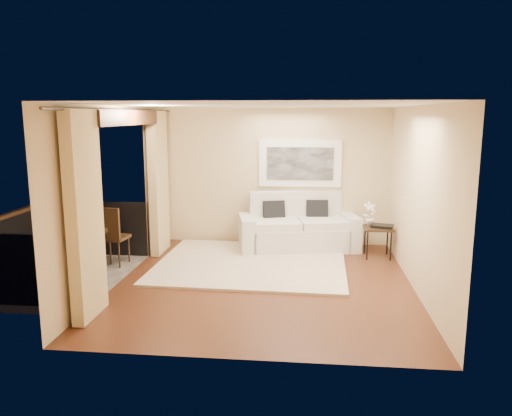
# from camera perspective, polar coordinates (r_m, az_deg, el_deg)

# --- Properties ---
(floor) EXTENTS (5.00, 5.00, 0.00)m
(floor) POSITION_cam_1_polar(r_m,az_deg,el_deg) (7.83, 0.95, -8.50)
(floor) COLOR #562C19
(floor) RESTS_ON ground
(room_shell) EXTENTS (5.00, 6.40, 5.00)m
(room_shell) POSITION_cam_1_polar(r_m,az_deg,el_deg) (7.88, -14.86, 9.95)
(room_shell) COLOR white
(room_shell) RESTS_ON ground
(balcony) EXTENTS (1.81, 2.60, 1.17)m
(balcony) POSITION_cam_1_polar(r_m,az_deg,el_deg) (8.70, -21.42, -6.07)
(balcony) COLOR #605B56
(balcony) RESTS_ON ground
(curtains) EXTENTS (0.16, 4.80, 2.64)m
(curtains) POSITION_cam_1_polar(r_m,az_deg,el_deg) (7.97, -14.32, 1.41)
(curtains) COLOR #D2BA81
(curtains) RESTS_ON ground
(artwork) EXTENTS (1.62, 0.07, 0.92)m
(artwork) POSITION_cam_1_polar(r_m,az_deg,el_deg) (9.88, 5.05, 5.09)
(artwork) COLOR white
(artwork) RESTS_ON room_shell
(rug) EXTENTS (3.29, 2.89, 0.04)m
(rug) POSITION_cam_1_polar(r_m,az_deg,el_deg) (8.73, -0.53, -6.33)
(rug) COLOR beige
(rug) RESTS_ON floor
(sofa) EXTENTS (2.40, 1.41, 1.08)m
(sofa) POSITION_cam_1_polar(r_m,az_deg,el_deg) (9.72, 4.79, -2.40)
(sofa) COLOR silver
(sofa) RESTS_ON floor
(side_table) EXTENTS (0.53, 0.53, 0.56)m
(side_table) POSITION_cam_1_polar(r_m,az_deg,el_deg) (9.32, 13.78, -2.49)
(side_table) COLOR #321F10
(side_table) RESTS_ON floor
(tray) EXTENTS (0.44, 0.37, 0.05)m
(tray) POSITION_cam_1_polar(r_m,az_deg,el_deg) (9.29, 14.22, -2.02)
(tray) COLOR black
(tray) RESTS_ON side_table
(orchid) EXTENTS (0.28, 0.24, 0.45)m
(orchid) POSITION_cam_1_polar(r_m,az_deg,el_deg) (9.34, 12.87, -0.63)
(orchid) COLOR white
(orchid) RESTS_ON side_table
(bistro_table) EXTENTS (0.75, 0.75, 0.70)m
(bistro_table) POSITION_cam_1_polar(r_m,az_deg,el_deg) (8.82, -18.49, -2.68)
(bistro_table) COLOR #321F10
(bistro_table) RESTS_ON balcony
(balcony_chair_far) EXTENTS (0.49, 0.50, 1.03)m
(balcony_chair_far) POSITION_cam_1_polar(r_m,az_deg,el_deg) (8.84, -16.31, -2.63)
(balcony_chair_far) COLOR #321F10
(balcony_chair_far) RESTS_ON balcony
(balcony_chair_near) EXTENTS (0.44, 0.45, 1.01)m
(balcony_chair_near) POSITION_cam_1_polar(r_m,az_deg,el_deg) (7.90, -21.62, -4.63)
(balcony_chair_near) COLOR #321F10
(balcony_chair_near) RESTS_ON balcony
(ice_bucket) EXTENTS (0.18, 0.18, 0.20)m
(ice_bucket) POSITION_cam_1_polar(r_m,az_deg,el_deg) (8.89, -19.28, -1.41)
(ice_bucket) COLOR silver
(ice_bucket) RESTS_ON bistro_table
(candle) EXTENTS (0.06, 0.06, 0.07)m
(candle) POSITION_cam_1_polar(r_m,az_deg,el_deg) (8.89, -17.92, -1.76)
(candle) COLOR #FB1A16
(candle) RESTS_ON bistro_table
(vase) EXTENTS (0.04, 0.04, 0.18)m
(vase) POSITION_cam_1_polar(r_m,az_deg,el_deg) (8.64, -19.31, -1.81)
(vase) COLOR silver
(vase) RESTS_ON bistro_table
(glass_a) EXTENTS (0.06, 0.06, 0.12)m
(glass_a) POSITION_cam_1_polar(r_m,az_deg,el_deg) (8.68, -17.68, -1.86)
(glass_a) COLOR white
(glass_a) RESTS_ON bistro_table
(glass_b) EXTENTS (0.06, 0.06, 0.12)m
(glass_b) POSITION_cam_1_polar(r_m,az_deg,el_deg) (8.73, -17.57, -1.78)
(glass_b) COLOR silver
(glass_b) RESTS_ON bistro_table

